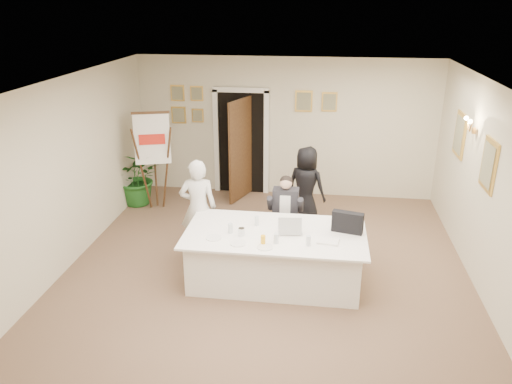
{
  "coord_description": "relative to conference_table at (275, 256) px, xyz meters",
  "views": [
    {
      "loc": [
        0.74,
        -6.33,
        3.84
      ],
      "look_at": [
        -0.21,
        0.6,
        1.12
      ],
      "focal_mm": 35.0,
      "sensor_mm": 36.0,
      "label": 1
    }
  ],
  "objects": [
    {
      "name": "glass_b",
      "position": [
        0.04,
        -0.33,
        0.45
      ],
      "size": [
        0.08,
        0.08,
        0.14
      ],
      "primitive_type": "cylinder",
      "rotation": [
        0.0,
        0.0,
        0.18
      ],
      "color": "silver",
      "rests_on": "conference_table"
    },
    {
      "name": "glass_a",
      "position": [
        -0.62,
        -0.1,
        0.45
      ],
      "size": [
        0.08,
        0.08,
        0.14
      ],
      "primitive_type": "cylinder",
      "rotation": [
        0.0,
        0.0,
        0.28
      ],
      "color": "silver",
      "rests_on": "conference_table"
    },
    {
      "name": "plate_mid",
      "position": [
        -0.45,
        -0.42,
        0.39
      ],
      "size": [
        0.22,
        0.22,
        0.01
      ],
      "primitive_type": "cylinder",
      "rotation": [
        0.0,
        0.0,
        0.02
      ],
      "color": "white",
      "rests_on": "conference_table"
    },
    {
      "name": "pictures_back_wall",
      "position": [
        -0.95,
        3.51,
        1.46
      ],
      "size": [
        3.4,
        0.06,
        0.8
      ],
      "primitive_type": null,
      "color": "#E5B64E",
      "rests_on": "wall_back"
    },
    {
      "name": "floor",
      "position": [
        -0.15,
        0.04,
        -0.39
      ],
      "size": [
        7.0,
        7.0,
        0.0
      ],
      "primitive_type": "plane",
      "color": "brown",
      "rests_on": "ground"
    },
    {
      "name": "wall_front",
      "position": [
        -0.15,
        -3.46,
        1.01
      ],
      "size": [
        6.0,
        0.1,
        2.8
      ],
      "primitive_type": "cube",
      "color": "beige",
      "rests_on": "floor"
    },
    {
      "name": "conference_table",
      "position": [
        0.0,
        0.0,
        0.0
      ],
      "size": [
        2.53,
        1.36,
        0.78
      ],
      "color": "white",
      "rests_on": "floor"
    },
    {
      "name": "standing_man",
      "position": [
        -1.27,
        0.67,
        0.39
      ],
      "size": [
        0.63,
        0.47,
        1.58
      ],
      "primitive_type": "imported",
      "rotation": [
        0.0,
        0.0,
        3.32
      ],
      "color": "silver",
      "rests_on": "floor"
    },
    {
      "name": "steel_jug",
      "position": [
        -0.45,
        -0.16,
        0.44
      ],
      "size": [
        0.11,
        0.11,
        0.11
      ],
      "primitive_type": "cylinder",
      "rotation": [
        0.0,
        0.0,
        -0.25
      ],
      "color": "silver",
      "rests_on": "conference_table"
    },
    {
      "name": "flip_chart",
      "position": [
        -2.54,
        2.36,
        0.48
      ],
      "size": [
        0.68,
        0.5,
        1.88
      ],
      "color": "black",
      "rests_on": "floor"
    },
    {
      "name": "plate_near",
      "position": [
        -0.09,
        -0.48,
        0.39
      ],
      "size": [
        0.23,
        0.23,
        0.01
      ],
      "primitive_type": "cylinder",
      "rotation": [
        0.0,
        0.0,
        -0.1
      ],
      "color": "white",
      "rests_on": "conference_table"
    },
    {
      "name": "glass_d",
      "position": [
        -0.29,
        0.19,
        0.45
      ],
      "size": [
        0.07,
        0.07,
        0.14
      ],
      "primitive_type": "cylinder",
      "rotation": [
        0.0,
        0.0,
        0.12
      ],
      "color": "silver",
      "rests_on": "conference_table"
    },
    {
      "name": "pictures_right_wall",
      "position": [
        2.82,
        1.24,
        1.36
      ],
      "size": [
        0.06,
        2.2,
        0.8
      ],
      "primitive_type": null,
      "color": "#E5B64E",
      "rests_on": "wall_right"
    },
    {
      "name": "wall_sconce",
      "position": [
        2.75,
        1.24,
        1.71
      ],
      "size": [
        0.2,
        0.3,
        0.24
      ],
      "primitive_type": null,
      "color": "gold",
      "rests_on": "wall_right"
    },
    {
      "name": "doorway",
      "position": [
        -1.03,
        3.36,
        0.65
      ],
      "size": [
        1.14,
        0.86,
        2.2
      ],
      "color": "black",
      "rests_on": "floor"
    },
    {
      "name": "standing_woman",
      "position": [
        0.35,
        2.04,
        0.33
      ],
      "size": [
        0.83,
        0.69,
        1.45
      ],
      "primitive_type": "imported",
      "rotation": [
        0.0,
        0.0,
        2.75
      ],
      "color": "black",
      "rests_on": "floor"
    },
    {
      "name": "oj_glass",
      "position": [
        -0.12,
        -0.39,
        0.45
      ],
      "size": [
        0.08,
        0.08,
        0.13
      ],
      "primitive_type": "cylinder",
      "rotation": [
        0.0,
        0.0,
        0.34
      ],
      "color": "yellow",
      "rests_on": "conference_table"
    },
    {
      "name": "glass_c",
      "position": [
        0.47,
        -0.34,
        0.45
      ],
      "size": [
        0.07,
        0.07,
        0.14
      ],
      "primitive_type": "cylinder",
      "rotation": [
        0.0,
        0.0,
        0.04
      ],
      "color": "silver",
      "rests_on": "conference_table"
    },
    {
      "name": "wall_left",
      "position": [
        -3.15,
        0.04,
        1.01
      ],
      "size": [
        0.1,
        7.0,
        2.8
      ],
      "primitive_type": "cube",
      "color": "beige",
      "rests_on": "floor"
    },
    {
      "name": "potted_palm",
      "position": [
        -2.95,
        2.54,
        0.16
      ],
      "size": [
        1.0,
        0.87,
        1.11
      ],
      "primitive_type": "imported",
      "rotation": [
        0.0,
        0.0,
        0.01
      ],
      "color": "#1C551C",
      "rests_on": "floor"
    },
    {
      "name": "wall_right",
      "position": [
        2.85,
        0.04,
        1.01
      ],
      "size": [
        0.1,
        7.0,
        2.8
      ],
      "primitive_type": "cube",
      "color": "beige",
      "rests_on": "floor"
    },
    {
      "name": "ceiling",
      "position": [
        -0.15,
        0.04,
        2.41
      ],
      "size": [
        6.0,
        7.0,
        0.02
      ],
      "primitive_type": "cube",
      "color": "white",
      "rests_on": "wall_back"
    },
    {
      "name": "plate_left",
      "position": [
        -0.82,
        -0.3,
        0.39
      ],
      "size": [
        0.26,
        0.26,
        0.01
      ],
      "primitive_type": "cylinder",
      "rotation": [
        0.0,
        0.0,
        0.21
      ],
      "color": "white",
      "rests_on": "conference_table"
    },
    {
      "name": "laptop_bag",
      "position": [
        1.0,
        0.14,
        0.53
      ],
      "size": [
        0.45,
        0.22,
        0.3
      ],
      "primitive_type": "cube",
      "rotation": [
        0.0,
        0.0,
        -0.25
      ],
      "color": "black",
      "rests_on": "conference_table"
    },
    {
      "name": "laptop",
      "position": [
        0.21,
        0.05,
        0.52
      ],
      "size": [
        0.36,
        0.38,
        0.28
      ],
      "primitive_type": null,
      "rotation": [
        0.0,
        0.0,
        0.11
      ],
      "color": "#B7BABC",
      "rests_on": "conference_table"
    },
    {
      "name": "seated_man",
      "position": [
        0.07,
        0.94,
        0.25
      ],
      "size": [
        0.67,
        0.69,
        1.29
      ],
      "primitive_type": null,
      "rotation": [
        0.0,
        0.0,
        -0.22
      ],
      "color": "black",
      "rests_on": "floor"
    },
    {
      "name": "wall_back",
      "position": [
        -0.15,
        3.54,
        1.01
      ],
      "size": [
        6.0,
        0.1,
        2.8
      ],
      "primitive_type": "cube",
      "color": "beige",
      "rests_on": "floor"
    },
    {
      "name": "paper_stack",
      "position": [
        0.74,
        -0.22,
        0.4
      ],
      "size": [
        0.31,
        0.24,
        0.03
      ],
      "primitive_type": "cube",
      "rotation": [
        0.0,
        0.0,
        -0.15
      ],
      "color": "white",
      "rests_on": "conference_table"
    }
  ]
}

